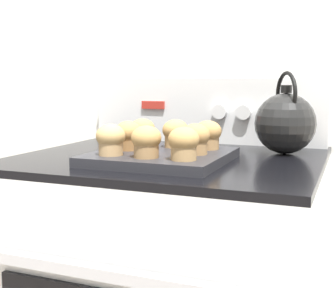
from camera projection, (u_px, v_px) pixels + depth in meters
The scene contains 12 objects.
wall_back at pixel (211, 55), 1.45m from camera, with size 8.00×0.05×2.40m.
control_panel at pixel (206, 111), 1.42m from camera, with size 0.71×0.07×0.19m.
muffin_pan at pixel (161, 157), 1.08m from camera, with size 0.30×0.30×0.02m.
muffin_r0_c0 at pixel (111, 139), 1.02m from camera, with size 0.06×0.06×0.07m.
muffin_r0_c1 at pixel (146, 141), 0.99m from camera, with size 0.06×0.06×0.07m.
muffin_r0_c2 at pixel (184, 143), 0.96m from camera, with size 0.06×0.06×0.07m.
muffin_r1_c0 at pixel (128, 135), 1.10m from camera, with size 0.06×0.06×0.07m.
muffin_r1_c2 at pixel (195, 139), 1.04m from camera, with size 0.06×0.06×0.07m.
muffin_r2_c0 at pixel (142, 132), 1.18m from camera, with size 0.06×0.06×0.07m.
muffin_r2_c1 at pixel (175, 133), 1.15m from camera, with size 0.06×0.06×0.07m.
muffin_r2_c2 at pixel (208, 135), 1.12m from camera, with size 0.06×0.06×0.07m.
tea_kettle at pixel (285, 122), 1.19m from camera, with size 0.15×0.17×0.21m.
Camera 1 is at (0.42, -0.74, 1.11)m, focal length 50.00 mm.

